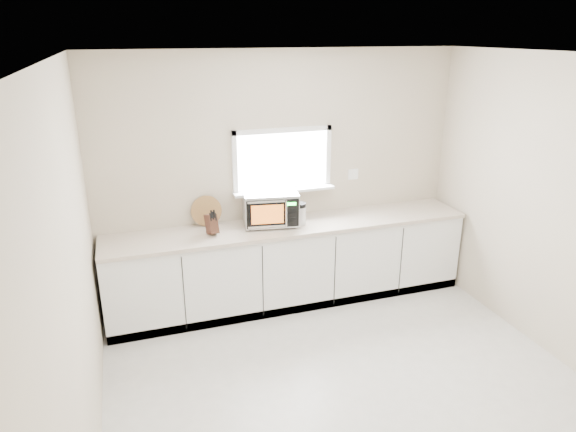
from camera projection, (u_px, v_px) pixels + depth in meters
name	position (u px, v px, depth m)	size (l,w,h in m)	color
ground	(355.00, 396.00, 4.26)	(4.00, 4.00, 0.00)	beige
back_wall	(282.00, 177.00, 5.58)	(4.00, 0.17, 2.70)	#B5A690
cabinets	(291.00, 265.00, 5.63)	(3.92, 0.60, 0.88)	white
countertop	(291.00, 226.00, 5.47)	(3.92, 0.64, 0.04)	beige
microwave	(270.00, 207.00, 5.41)	(0.62, 0.52, 0.36)	black
knife_block	(212.00, 223.00, 5.15)	(0.13, 0.20, 0.27)	#432218
cutting_board	(206.00, 211.00, 5.38)	(0.32, 0.32, 0.02)	olive
coffee_grinder	(300.00, 213.00, 5.43)	(0.15, 0.15, 0.24)	#B4B7BC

